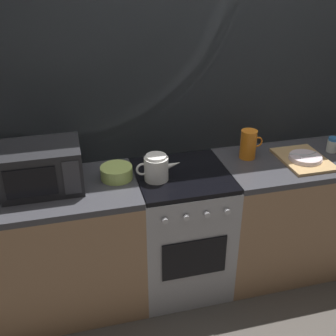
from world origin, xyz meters
TOP-DOWN VIEW (x-y plane):
  - ground_plane at (0.00, 0.00)m, footprint 8.00×8.00m
  - back_wall at (0.00, 0.32)m, footprint 3.60×0.05m
  - counter_left at (-0.90, 0.00)m, footprint 1.20×0.60m
  - stove_unit at (-0.00, -0.00)m, footprint 0.60×0.63m
  - counter_right at (0.90, 0.00)m, footprint 1.20×0.60m
  - microwave at (-0.85, 0.04)m, footprint 0.46×0.35m
  - kettle at (-0.18, -0.04)m, footprint 0.28×0.15m
  - mixing_bowl at (-0.41, 0.04)m, footprint 0.20×0.20m
  - pitcher at (0.50, 0.11)m, footprint 0.16×0.11m
  - dish_pile at (0.84, -0.04)m, footprint 0.30×0.40m
  - spice_jar at (1.12, 0.05)m, footprint 0.08×0.08m

SIDE VIEW (x-z plane):
  - ground_plane at x=0.00m, z-range 0.00..0.00m
  - stove_unit at x=0.00m, z-range 0.00..0.90m
  - counter_left at x=-0.90m, z-range 0.00..0.90m
  - counter_right at x=0.90m, z-range 0.00..0.90m
  - dish_pile at x=0.84m, z-range 0.89..0.95m
  - mixing_bowl at x=-0.41m, z-range 0.90..0.98m
  - spice_jar at x=1.12m, z-range 0.90..1.00m
  - kettle at x=-0.18m, z-range 0.90..1.06m
  - pitcher at x=0.50m, z-range 0.90..1.10m
  - microwave at x=-0.85m, z-range 0.90..1.17m
  - back_wall at x=0.00m, z-range 0.00..2.40m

